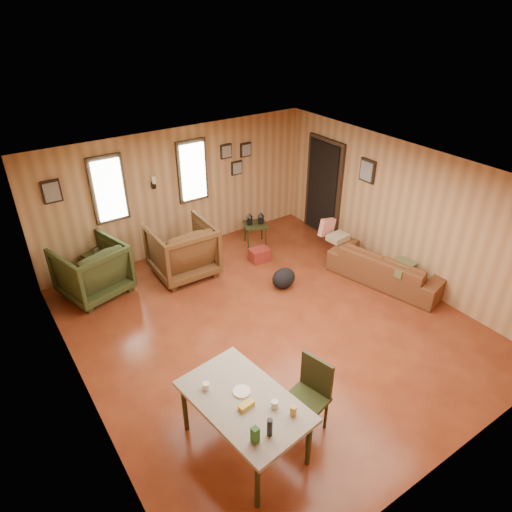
{
  "coord_description": "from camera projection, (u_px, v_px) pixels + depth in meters",
  "views": [
    {
      "loc": [
        -3.31,
        -4.47,
        4.52
      ],
      "look_at": [
        0.0,
        0.4,
        1.05
      ],
      "focal_mm": 32.0,
      "sensor_mm": 36.0,
      "label": 1
    }
  ],
  "objects": [
    {
      "name": "room",
      "position": [
        270.0,
        247.0,
        6.75
      ],
      "size": [
        5.54,
        6.04,
        2.44
      ],
      "color": "brown",
      "rests_on": "ground"
    },
    {
      "name": "sofa",
      "position": [
        388.0,
        262.0,
        7.95
      ],
      "size": [
        1.07,
        2.09,
        0.79
      ],
      "primitive_type": "imported",
      "rotation": [
        0.0,
        0.0,
        1.82
      ],
      "color": "brown",
      "rests_on": "ground"
    },
    {
      "name": "recliner_brown",
      "position": [
        182.0,
        247.0,
        8.11
      ],
      "size": [
        1.07,
        1.01,
        1.08
      ],
      "primitive_type": "imported",
      "rotation": [
        0.0,
        0.0,
        3.12
      ],
      "color": "#543319",
      "rests_on": "ground"
    },
    {
      "name": "recliner_green",
      "position": [
        91.0,
        267.0,
        7.58
      ],
      "size": [
        1.2,
        1.16,
        1.02
      ],
      "primitive_type": "imported",
      "rotation": [
        0.0,
        0.0,
        -2.87
      ],
      "color": "#313A1A",
      "rests_on": "ground"
    },
    {
      "name": "end_table",
      "position": [
        104.0,
        261.0,
        8.0
      ],
      "size": [
        0.7,
        0.68,
        0.69
      ],
      "rotation": [
        0.0,
        0.0,
        0.43
      ],
      "color": "#2A2C13",
      "rests_on": "ground"
    },
    {
      "name": "side_table",
      "position": [
        255.0,
        223.0,
        9.08
      ],
      "size": [
        0.58,
        0.58,
        0.71
      ],
      "rotation": [
        0.0,
        0.0,
        -0.39
      ],
      "color": "#2A2C13",
      "rests_on": "ground"
    },
    {
      "name": "cooler",
      "position": [
        259.0,
        255.0,
        8.69
      ],
      "size": [
        0.38,
        0.29,
        0.26
      ],
      "rotation": [
        0.0,
        0.0,
        -0.1
      ],
      "color": "maroon",
      "rests_on": "ground"
    },
    {
      "name": "backpack",
      "position": [
        284.0,
        278.0,
        7.89
      ],
      "size": [
        0.52,
        0.46,
        0.37
      ],
      "rotation": [
        0.0,
        0.0,
        -0.4
      ],
      "color": "black",
      "rests_on": "ground"
    },
    {
      "name": "sofa_pillows",
      "position": [
        364.0,
        249.0,
        8.13
      ],
      "size": [
        0.59,
        1.92,
        0.4
      ],
      "rotation": [
        0.0,
        0.0,
        0.08
      ],
      "color": "#50552F",
      "rests_on": "sofa"
    },
    {
      "name": "dining_table",
      "position": [
        245.0,
        405.0,
        4.87
      ],
      "size": [
        1.05,
        1.55,
        0.95
      ],
      "rotation": [
        0.0,
        0.0,
        0.13
      ],
      "color": "gray",
      "rests_on": "ground"
    },
    {
      "name": "dining_chair",
      "position": [
        310.0,
        392.0,
        5.2
      ],
      "size": [
        0.53,
        0.53,
        0.97
      ],
      "rotation": [
        0.0,
        0.0,
        0.25
      ],
      "color": "#313A1A",
      "rests_on": "ground"
    }
  ]
}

